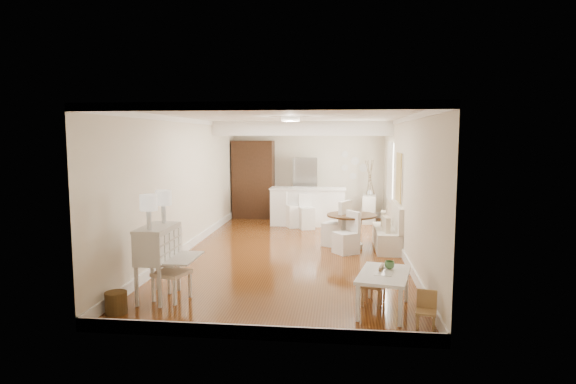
% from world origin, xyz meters
% --- Properties ---
extents(room, '(9.00, 9.04, 2.82)m').
position_xyz_m(room, '(0.04, 0.32, 1.98)').
color(room, brown).
rests_on(room, ground).
extents(secretary_bureau, '(0.87, 0.89, 1.10)m').
position_xyz_m(secretary_bureau, '(-1.70, -3.17, 0.55)').
color(secretary_bureau, beige).
rests_on(secretary_bureau, ground).
extents(gustavian_armchair, '(0.60, 0.60, 0.84)m').
position_xyz_m(gustavian_armchair, '(-1.49, -3.20, 0.42)').
color(gustavian_armchair, white).
rests_on(gustavian_armchair, ground).
extents(wicker_basket, '(0.33, 0.33, 0.30)m').
position_xyz_m(wicker_basket, '(-2.05, -3.84, 0.15)').
color(wicker_basket, '#513719').
rests_on(wicker_basket, ground).
extents(kids_table, '(0.86, 1.19, 0.54)m').
position_xyz_m(kids_table, '(1.60, -3.35, 0.27)').
color(kids_table, silver).
rests_on(kids_table, ground).
extents(kids_chair_a, '(0.35, 0.35, 0.60)m').
position_xyz_m(kids_chair_a, '(1.45, -3.13, 0.30)').
color(kids_chair_a, '#986E45').
rests_on(kids_chair_a, ground).
extents(kids_chair_b, '(0.32, 0.32, 0.50)m').
position_xyz_m(kids_chair_b, '(1.51, -3.03, 0.25)').
color(kids_chair_b, '#A26F49').
rests_on(kids_chair_b, ground).
extents(kids_chair_c, '(0.29, 0.29, 0.51)m').
position_xyz_m(kids_chair_c, '(2.06, -4.00, 0.25)').
color(kids_chair_c, '#A9804D').
rests_on(kids_chair_c, ground).
extents(banquette, '(0.52, 1.60, 0.98)m').
position_xyz_m(banquette, '(1.99, 0.50, 0.49)').
color(banquette, silver).
rests_on(banquette, ground).
extents(dining_table, '(1.34, 1.34, 0.74)m').
position_xyz_m(dining_table, '(1.24, 0.49, 0.37)').
color(dining_table, '#462C16').
rests_on(dining_table, ground).
extents(slip_chair_near, '(0.59, 0.59, 0.87)m').
position_xyz_m(slip_chair_near, '(1.11, -0.04, 0.44)').
color(slip_chair_near, white).
rests_on(slip_chair_near, ground).
extents(slip_chair_far, '(0.67, 0.66, 1.02)m').
position_xyz_m(slip_chair_far, '(0.90, 0.66, 0.51)').
color(slip_chair_far, white).
rests_on(slip_chair_far, ground).
extents(breakfast_counter, '(2.05, 0.65, 1.03)m').
position_xyz_m(breakfast_counter, '(0.10, 3.10, 0.52)').
color(breakfast_counter, white).
rests_on(breakfast_counter, ground).
extents(bar_stool_left, '(0.50, 0.50, 0.95)m').
position_xyz_m(bar_stool_left, '(-0.24, 2.74, 0.48)').
color(bar_stool_left, white).
rests_on(bar_stool_left, ground).
extents(bar_stool_right, '(0.46, 0.46, 0.91)m').
position_xyz_m(bar_stool_right, '(0.11, 2.53, 0.46)').
color(bar_stool_right, silver).
rests_on(bar_stool_right, ground).
extents(pantry_cabinet, '(1.20, 0.60, 2.30)m').
position_xyz_m(pantry_cabinet, '(-1.60, 4.18, 1.15)').
color(pantry_cabinet, '#381E11').
rests_on(pantry_cabinet, ground).
extents(fridge, '(0.75, 0.65, 1.80)m').
position_xyz_m(fridge, '(0.30, 4.15, 0.90)').
color(fridge, silver).
rests_on(fridge, ground).
extents(sideboard, '(0.43, 0.84, 0.77)m').
position_xyz_m(sideboard, '(1.80, 3.75, 0.39)').
color(sideboard, beige).
rests_on(sideboard, ground).
extents(pencil_cup, '(0.15, 0.15, 0.11)m').
position_xyz_m(pencil_cup, '(1.69, -3.12, 0.60)').
color(pencil_cup, '#558F53').
rests_on(pencil_cup, kids_table).
extents(branch_vase, '(0.21, 0.21, 0.17)m').
position_xyz_m(branch_vase, '(1.80, 3.80, 0.86)').
color(branch_vase, silver).
rests_on(branch_vase, sideboard).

